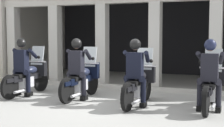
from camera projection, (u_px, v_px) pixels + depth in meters
ground_plane at (141, 87)px, 10.97m from camera, size 80.00×80.00×0.00m
station_building at (149, 25)px, 12.94m from camera, size 10.11×4.80×3.28m
kerb_strip at (122, 87)px, 10.47m from camera, size 9.61×0.24×0.12m
motorcycle_far_left at (29, 77)px, 9.50m from camera, size 0.62×2.04×1.35m
police_officer_far_left at (22, 62)px, 9.21m from camera, size 0.63×0.61×1.58m
motorcycle_center_left at (82, 79)px, 8.95m from camera, size 0.62×2.04×1.35m
police_officer_center_left at (77, 64)px, 8.65m from camera, size 0.63×0.61×1.58m
motorcycle_center_right at (139, 84)px, 8.12m from camera, size 0.62×2.04×1.35m
police_officer_center_right at (135, 67)px, 7.82m from camera, size 0.63×0.61×1.58m
motorcycle_far_right at (211, 87)px, 7.62m from camera, size 0.62×2.04×1.35m
police_officer_far_right at (210, 69)px, 7.33m from camera, size 0.63×0.61×1.58m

